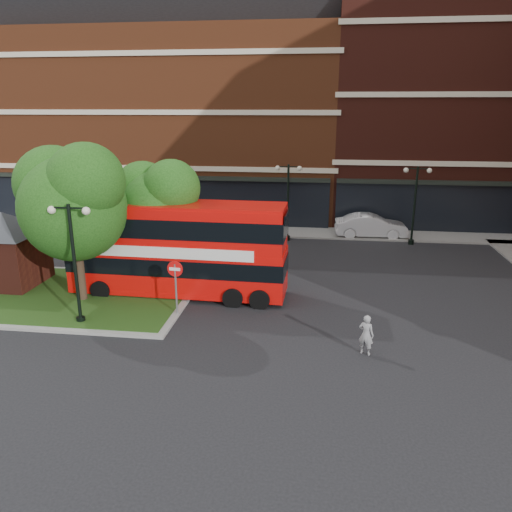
# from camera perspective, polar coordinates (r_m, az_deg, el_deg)

# --- Properties ---
(ground) EXTENTS (120.00, 120.00, 0.00)m
(ground) POSITION_cam_1_polar(r_m,az_deg,el_deg) (19.98, -5.16, -8.79)
(ground) COLOR black
(ground) RESTS_ON ground
(pavement_far) EXTENTS (44.00, 3.00, 0.12)m
(pavement_far) POSITION_cam_1_polar(r_m,az_deg,el_deg) (35.35, 0.57, 2.87)
(pavement_far) COLOR slate
(pavement_far) RESTS_ON ground
(terrace_far_left) EXTENTS (26.00, 12.00, 14.00)m
(terrace_far_left) POSITION_cam_1_polar(r_m,az_deg,el_deg) (43.30, -9.08, 14.55)
(terrace_far_left) COLOR brown
(terrace_far_left) RESTS_ON ground
(terrace_far_right) EXTENTS (18.00, 12.00, 16.00)m
(terrace_far_right) POSITION_cam_1_polar(r_m,az_deg,el_deg) (42.72, 21.61, 14.93)
(terrace_far_right) COLOR #471911
(terrace_far_right) RESTS_ON ground
(traffic_island) EXTENTS (12.60, 7.60, 0.15)m
(traffic_island) POSITION_cam_1_polar(r_m,az_deg,el_deg) (25.33, -21.66, -4.13)
(traffic_island) COLOR gray
(traffic_island) RESTS_ON ground
(kiosk) EXTENTS (6.51, 6.51, 3.60)m
(kiosk) POSITION_cam_1_polar(r_m,az_deg,el_deg) (27.05, -26.75, 1.54)
(kiosk) COLOR #471911
(kiosk) RESTS_ON traffic_island
(tree_island_west) EXTENTS (5.40, 4.71, 7.21)m
(tree_island_west) POSITION_cam_1_polar(r_m,az_deg,el_deg) (23.10, -20.35, 6.27)
(tree_island_west) COLOR #2D2116
(tree_island_west) RESTS_ON ground
(tree_island_east) EXTENTS (4.46, 3.90, 6.29)m
(tree_island_east) POSITION_cam_1_polar(r_m,az_deg,el_deg) (24.27, -11.16, 6.15)
(tree_island_east) COLOR #2D2116
(tree_island_east) RESTS_ON ground
(lamp_island) EXTENTS (1.72, 0.36, 5.00)m
(lamp_island) POSITION_cam_1_polar(r_m,az_deg,el_deg) (20.99, -20.08, -0.23)
(lamp_island) COLOR black
(lamp_island) RESTS_ON ground
(lamp_far_left) EXTENTS (1.72, 0.36, 5.00)m
(lamp_far_left) POSITION_cam_1_polar(r_m,az_deg,el_deg) (32.64, 3.67, 6.62)
(lamp_far_left) COLOR black
(lamp_far_left) RESTS_ON ground
(lamp_far_right) EXTENTS (1.72, 0.36, 5.00)m
(lamp_far_right) POSITION_cam_1_polar(r_m,az_deg,el_deg) (33.11, 17.70, 6.01)
(lamp_far_right) COLOR black
(lamp_far_right) RESTS_ON ground
(bus) EXTENTS (10.14, 2.59, 3.85)m
(bus) POSITION_cam_1_polar(r_m,az_deg,el_deg) (23.31, -8.99, 1.49)
(bus) COLOR red
(bus) RESTS_ON ground
(woman) EXTENTS (0.65, 0.56, 1.51)m
(woman) POSITION_cam_1_polar(r_m,az_deg,el_deg) (18.49, 12.47, -8.78)
(woman) COLOR gray
(woman) RESTS_ON ground
(car_silver) EXTENTS (4.16, 1.80, 1.40)m
(car_silver) POSITION_cam_1_polar(r_m,az_deg,el_deg) (33.80, -5.19, 3.26)
(car_silver) COLOR #B5B7BD
(car_silver) RESTS_ON ground
(car_white) EXTENTS (4.85, 1.85, 1.58)m
(car_white) POSITION_cam_1_polar(r_m,az_deg,el_deg) (34.63, 13.00, 3.38)
(car_white) COLOR silver
(car_white) RESTS_ON ground
(no_entry_sign) EXTENTS (0.68, 0.12, 2.45)m
(no_entry_sign) POSITION_cam_1_polar(r_m,az_deg,el_deg) (21.09, -9.19, -2.40)
(no_entry_sign) COLOR slate
(no_entry_sign) RESTS_ON ground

